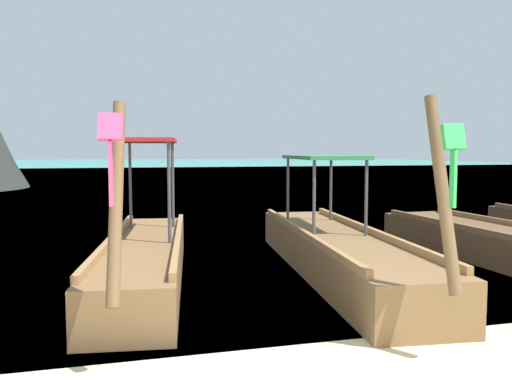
{
  "coord_description": "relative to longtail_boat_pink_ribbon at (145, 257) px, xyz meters",
  "views": [
    {
      "loc": [
        -1.78,
        -2.55,
        1.95
      ],
      "look_at": [
        0.0,
        4.25,
        1.39
      ],
      "focal_mm": 36.19,
      "sensor_mm": 36.0,
      "label": 1
    }
  ],
  "objects": [
    {
      "name": "longtail_boat_green_ribbon",
      "position": [
        2.97,
        -0.2,
        -0.01
      ],
      "size": [
        1.8,
        6.68,
        2.51
      ],
      "color": "brown",
      "rests_on": "ground"
    },
    {
      "name": "longtail_boat_pink_ribbon",
      "position": [
        0.0,
        0.0,
        0.0
      ],
      "size": [
        1.73,
        6.01,
        2.44
      ],
      "color": "brown",
      "rests_on": "ground"
    },
    {
      "name": "sea_water",
      "position": [
        1.46,
        57.08,
        -0.37
      ],
      "size": [
        120.0,
        120.0,
        0.0
      ],
      "primitive_type": "plane",
      "color": "#2DB29E",
      "rests_on": "ground"
    }
  ]
}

